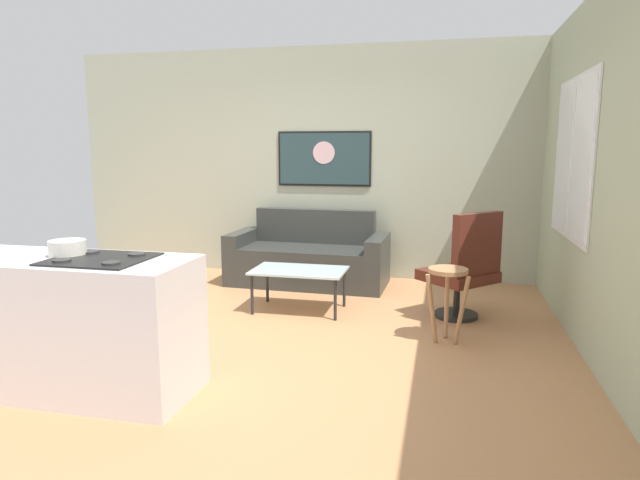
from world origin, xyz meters
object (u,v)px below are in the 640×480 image
mixing_bowl (67,248)px  armchair (465,268)px  coffee_table (299,273)px  wall_painting (324,159)px  couch (309,259)px  bar_stool (448,285)px

mixing_bowl → armchair: bearing=38.5°
coffee_table → armchair: (1.57, 0.07, 0.11)m
wall_painting → couch: bearing=-99.7°
couch → mixing_bowl: 3.27m
couch → coffee_table: couch is taller
couch → bar_stool: couch is taller
mixing_bowl → wall_painting: size_ratio=0.20×
coffee_table → armchair: 1.58m
couch → mixing_bowl: (-0.84, -3.09, 0.65)m
mixing_bowl → coffee_table: bearing=62.8°
bar_stool → wall_painting: wall_painting is taller
wall_painting → bar_stool: bearing=-54.8°
bar_stool → wall_painting: size_ratio=0.53×
couch → coffee_table: 1.12m
bar_stool → mixing_bowl: 2.85m
armchair → mixing_bowl: 3.34m
wall_painting → coffee_table: bearing=-86.4°
couch → coffee_table: size_ratio=2.05×
coffee_table → armchair: armchair is taller
couch → armchair: (1.75, -1.03, 0.20)m
coffee_table → couch: bearing=99.2°
coffee_table → wall_painting: bearing=93.6°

